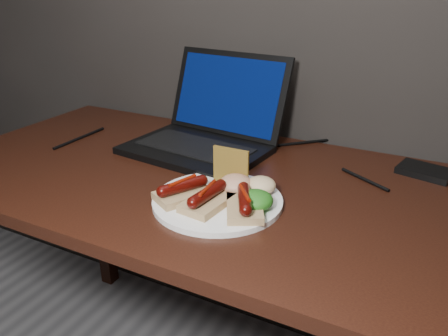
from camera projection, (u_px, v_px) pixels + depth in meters
desk at (206, 208)px, 1.09m from camera, size 1.40×0.70×0.75m
laptop at (207, 128)px, 1.22m from camera, size 0.40×0.38×0.25m
hard_drive at (425, 171)px, 1.06m from camera, size 0.14×0.11×0.02m
desk_cables at (223, 151)px, 1.19m from camera, size 0.87×0.42×0.01m
plate at (218, 201)px, 0.92m from camera, size 0.32×0.32×0.01m
bread_sausage_left at (183, 191)px, 0.92m from camera, size 0.12×0.13×0.04m
bread_sausage_center at (207, 199)px, 0.88m from camera, size 0.08×0.12×0.04m
bread_sausage_right at (244, 204)px, 0.86m from camera, size 0.11×0.13×0.04m
crispbread at (231, 166)px, 0.97m from camera, size 0.09×0.01×0.08m
salad_greens at (256, 200)px, 0.87m from camera, size 0.07×0.07×0.04m
salsa_mound at (236, 184)px, 0.94m from camera, size 0.07×0.07×0.04m
coleslaw_mound at (261, 185)px, 0.94m from camera, size 0.06×0.06×0.04m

